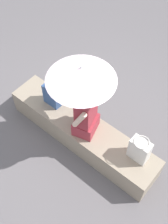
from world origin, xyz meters
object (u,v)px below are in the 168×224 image
person_seated (86,112)px  parasol (81,74)px  handbag_black (53,95)px  tote_bag_canvas (140,150)px

person_seated → parasol: bearing=-5.0°
parasol → handbag_black: parasol is taller
person_seated → handbag_black: 0.70m
handbag_black → parasol: bearing=175.6°
person_seated → tote_bag_canvas: bearing=-172.6°
person_seated → parasol: size_ratio=0.78×
parasol → tote_bag_canvas: bearing=-173.8°
parasol → tote_bag_canvas: size_ratio=3.09×
parasol → handbag_black: (0.58, -0.04, -0.85)m
person_seated → handbag_black: person_seated is taller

